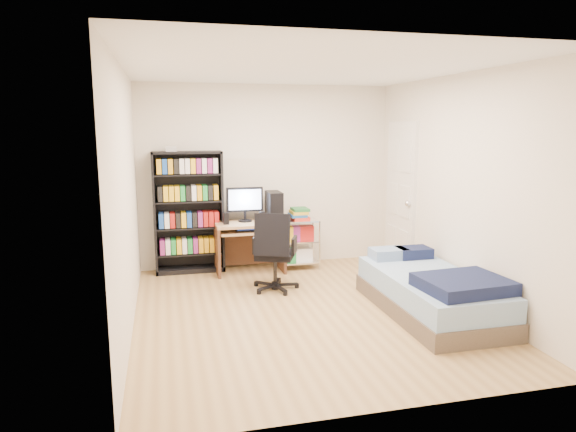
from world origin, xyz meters
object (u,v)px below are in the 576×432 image
object	(u,v)px
media_shelf	(189,211)
bed	(432,292)
office_chair	(275,265)
computer_desk	(256,226)

from	to	relation	value
media_shelf	bed	distance (m)	3.29
media_shelf	office_chair	size ratio (longest dim) A/B	1.76
media_shelf	computer_desk	distance (m)	0.91
computer_desk	media_shelf	bearing A→B (deg)	168.63
media_shelf	bed	size ratio (longest dim) A/B	0.91
computer_desk	office_chair	world-z (taller)	computer_desk
media_shelf	bed	xyz separation A→B (m)	(2.36, -2.21, -0.60)
media_shelf	computer_desk	world-z (taller)	media_shelf
computer_desk	office_chair	size ratio (longest dim) A/B	1.19
computer_desk	office_chair	bearing A→B (deg)	-85.82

